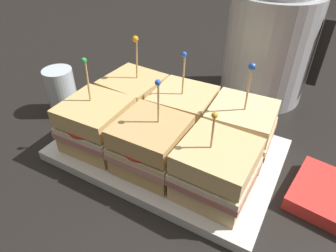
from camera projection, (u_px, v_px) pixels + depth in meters
ground_plane at (168, 153)px, 0.56m from camera, size 6.00×6.00×0.00m
serving_platter at (168, 150)px, 0.56m from camera, size 0.39×0.26×0.02m
sandwich_front_left at (97, 125)px, 0.53m from camera, size 0.11×0.11×0.17m
sandwich_front_center at (151, 145)px, 0.49m from camera, size 0.11×0.11×0.16m
sandwich_front_right at (216, 170)px, 0.44m from camera, size 0.11×0.11×0.15m
sandwich_back_left at (134, 97)px, 0.61m from camera, size 0.12×0.12×0.17m
sandwich_back_center at (183, 112)px, 0.57m from camera, size 0.12×0.12×0.16m
sandwich_back_right at (240, 129)px, 0.52m from camera, size 0.12×0.12×0.17m
kettle_steel at (269, 46)px, 0.67m from camera, size 0.21×0.19×0.27m
drinking_glass at (62, 91)px, 0.65m from camera, size 0.06×0.06×0.10m
napkin_stack at (332, 197)px, 0.47m from camera, size 0.13×0.13×0.02m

